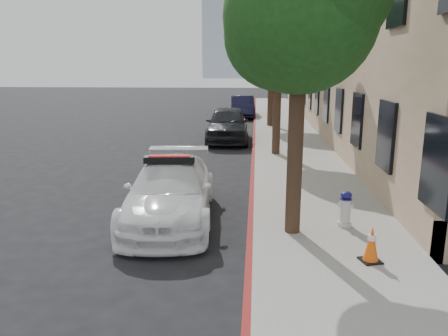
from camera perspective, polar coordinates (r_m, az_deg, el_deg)
ground at (r=11.05m, az=-7.20°, el=-4.72°), size 120.00×120.00×0.00m
sidewalk at (r=20.62m, az=8.24°, el=3.84°), size 3.20×50.00×0.15m
curb_strip at (r=20.56m, az=3.95°, el=3.92°), size 0.12×50.00×0.15m
building at (r=26.31m, az=20.60°, el=15.92°), size 8.00×36.00×10.00m
tower_right at (r=146.65m, az=7.33°, el=20.38°), size 14.00×14.00×44.00m
tree_near at (r=8.37m, az=10.16°, el=19.14°), size 2.92×2.82×5.62m
tree_mid at (r=16.32m, az=7.26°, el=15.84°), size 2.77×2.64×5.43m
tree_far at (r=24.32m, az=6.30°, el=15.49°), size 3.10×3.00×5.81m
police_car at (r=9.80m, az=-7.01°, el=-2.98°), size 2.22×4.70×1.47m
parked_car_mid at (r=20.03m, az=0.45°, el=5.77°), size 2.05×4.72×1.58m
parked_car_far at (r=29.65m, az=2.41°, el=8.02°), size 1.81×4.42×1.42m
fire_hydrant at (r=9.33m, az=15.57°, el=-5.19°), size 0.32×0.29×0.74m
traffic_cone at (r=7.84m, az=18.71°, el=-9.40°), size 0.40×0.40×0.63m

